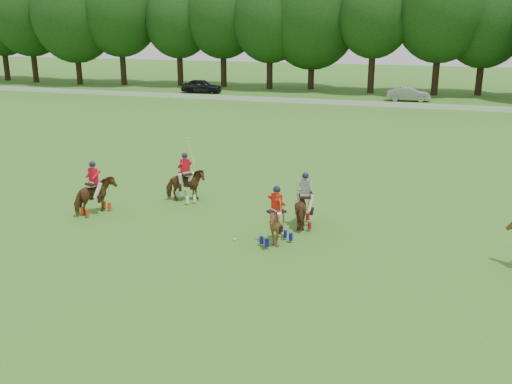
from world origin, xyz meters
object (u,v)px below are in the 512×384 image
(polo_red_b, at_px, (186,184))
(polo_red_c, at_px, (276,224))
(polo_stripe_a, at_px, (305,208))
(car_left, at_px, (202,86))
(car_mid, at_px, (408,94))
(polo_ball, at_px, (235,239))
(polo_red_a, at_px, (95,195))

(polo_red_b, distance_m, polo_red_c, 6.33)
(polo_red_b, bearing_deg, polo_stripe_a, -15.68)
(car_left, xyz_separation_m, polo_red_c, (19.56, -39.79, 0.01))
(car_mid, bearing_deg, polo_ball, 170.10)
(car_left, height_order, polo_red_a, polo_red_a)
(car_mid, distance_m, polo_ball, 40.08)
(polo_ball, bearing_deg, car_left, 114.31)
(car_left, distance_m, polo_red_c, 44.34)
(car_left, relative_size, polo_ball, 48.82)
(car_left, relative_size, polo_stripe_a, 2.05)
(polo_red_b, xyz_separation_m, polo_ball, (3.61, -3.78, -0.71))
(polo_red_c, relative_size, polo_ball, 23.91)
(polo_red_b, distance_m, polo_stripe_a, 5.90)
(polo_stripe_a, distance_m, polo_ball, 3.10)
(polo_red_a, xyz_separation_m, polo_ball, (6.45, -1.10, -0.74))
(polo_red_a, distance_m, polo_stripe_a, 8.59)
(polo_red_a, bearing_deg, car_mid, 75.14)
(polo_stripe_a, bearing_deg, car_mid, 87.31)
(polo_ball, bearing_deg, polo_red_b, 133.68)
(car_mid, relative_size, polo_red_a, 1.87)
(car_mid, bearing_deg, polo_red_a, 160.74)
(polo_red_a, relative_size, polo_ball, 24.47)
(polo_red_b, height_order, polo_stripe_a, polo_red_b)
(polo_red_c, bearing_deg, polo_stripe_a, 75.61)
(polo_red_a, height_order, polo_ball, polo_red_a)
(polo_red_a, bearing_deg, polo_red_c, -7.20)
(car_left, height_order, polo_red_b, polo_red_b)
(car_mid, bearing_deg, polo_red_b, 163.94)
(car_left, xyz_separation_m, polo_red_b, (14.41, -36.11, 0.01))
(polo_red_b, xyz_separation_m, polo_stripe_a, (5.68, -1.59, 0.00))
(polo_red_a, relative_size, polo_red_c, 1.02)
(polo_ball, bearing_deg, polo_stripe_a, 46.48)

